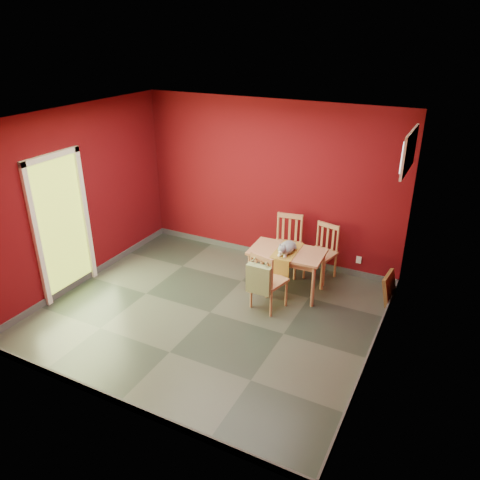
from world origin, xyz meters
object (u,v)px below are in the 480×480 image
at_px(chair_far_left, 287,244).
at_px(dining_table, 287,256).
at_px(chair_far_right, 322,251).
at_px(picture_frame, 389,288).
at_px(cat, 287,246).
at_px(tote_bag, 259,279).
at_px(chair_near, 267,280).

bearing_deg(chair_far_left, dining_table, -68.76).
height_order(chair_far_right, picture_frame, chair_far_right).
height_order(dining_table, cat, cat).
distance_m(dining_table, picture_frame, 1.56).
relative_size(chair_far_right, tote_bag, 1.84).
distance_m(chair_near, picture_frame, 1.82).
height_order(dining_table, tote_bag, tote_bag).
height_order(chair_near, cat, cat).
relative_size(chair_far_left, cat, 2.13).
relative_size(chair_far_left, chair_far_right, 1.08).
bearing_deg(dining_table, chair_near, -96.52).
bearing_deg(picture_frame, dining_table, -164.33).
bearing_deg(dining_table, chair_far_left, 111.24).
bearing_deg(chair_far_left, chair_far_right, 6.87).
bearing_deg(dining_table, chair_far_right, 63.01).
xyz_separation_m(chair_far_left, picture_frame, (1.69, -0.19, -0.27)).
distance_m(chair_far_left, tote_bag, 1.39).
relative_size(dining_table, picture_frame, 2.49).
height_order(chair_far_left, picture_frame, chair_far_left).
distance_m(chair_far_left, chair_near, 1.18).
relative_size(dining_table, cat, 2.48).
bearing_deg(dining_table, cat, -75.34).
distance_m(chair_near, cat, 0.62).
relative_size(chair_far_left, picture_frame, 2.14).
bearing_deg(chair_near, chair_far_right, 71.84).
bearing_deg(tote_bag, dining_table, 82.85).
bearing_deg(cat, chair_near, -88.39).
height_order(dining_table, chair_far_right, chair_far_right).
xyz_separation_m(chair_far_left, chair_far_right, (0.57, 0.07, -0.04)).
xyz_separation_m(dining_table, chair_near, (-0.06, -0.57, -0.14)).
xyz_separation_m(chair_near, cat, (0.08, 0.51, 0.34)).
xyz_separation_m(chair_near, picture_frame, (1.52, 0.98, -0.24)).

